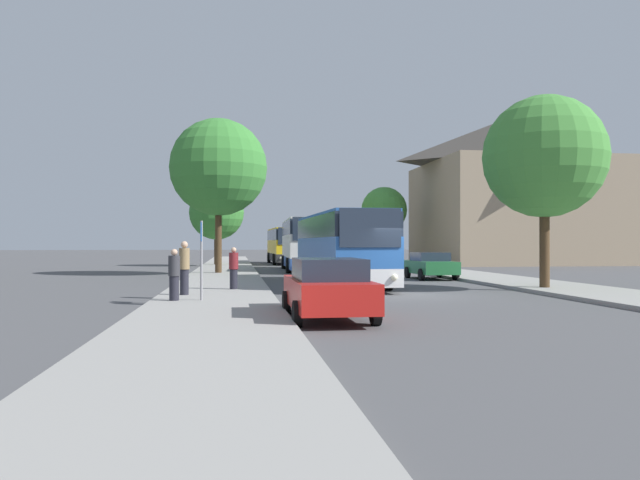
% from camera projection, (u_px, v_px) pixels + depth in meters
% --- Properties ---
extents(ground_plane, '(300.00, 300.00, 0.00)m').
position_uv_depth(ground_plane, '(408.00, 296.00, 22.99)').
color(ground_plane, '#4C4C4F').
rests_on(ground_plane, ground).
extents(sidewalk_left, '(4.00, 120.00, 0.15)m').
position_uv_depth(sidewalk_left, '(216.00, 296.00, 22.04)').
color(sidewalk_left, gray).
rests_on(sidewalk_left, ground_plane).
extents(sidewalk_right, '(4.00, 120.00, 0.15)m').
position_uv_depth(sidewalk_right, '(585.00, 292.00, 23.93)').
color(sidewalk_right, gray).
rests_on(sidewalk_right, ground_plane).
extents(building_right_background, '(16.29, 15.03, 13.93)m').
position_uv_depth(building_right_background, '(515.00, 189.00, 58.59)').
color(building_right_background, gray).
rests_on(building_right_background, ground_plane).
extents(bus_front, '(3.06, 11.69, 3.25)m').
position_uv_depth(bus_front, '(341.00, 247.00, 28.66)').
color(bus_front, silver).
rests_on(bus_front, ground_plane).
extents(bus_middle, '(3.09, 11.37, 3.54)m').
position_uv_depth(bus_middle, '(304.00, 244.00, 43.41)').
color(bus_middle, '#2D519E').
rests_on(bus_middle, ground_plane).
extents(bus_rear, '(2.92, 10.53, 3.26)m').
position_uv_depth(bus_rear, '(285.00, 245.00, 57.54)').
color(bus_rear, '#2D2D2D').
rests_on(bus_rear, ground_plane).
extents(parked_car_left_curb, '(2.08, 4.61, 1.55)m').
position_uv_depth(parked_car_left_curb, '(328.00, 288.00, 15.91)').
color(parked_car_left_curb, red).
rests_on(parked_car_left_curb, ground_plane).
extents(parked_car_right_near, '(2.11, 3.98, 1.43)m').
position_uv_depth(parked_car_right_near, '(431.00, 265.00, 33.43)').
color(parked_car_right_near, '#236B38').
rests_on(parked_car_right_near, ground_plane).
extents(bus_stop_sign, '(0.08, 0.45, 2.50)m').
position_uv_depth(bus_stop_sign, '(201.00, 251.00, 19.58)').
color(bus_stop_sign, gray).
rests_on(bus_stop_sign, sidewalk_left).
extents(pedestrian_waiting_near, '(0.36, 0.36, 1.61)m').
position_uv_depth(pedestrian_waiting_near, '(174.00, 275.00, 19.44)').
color(pedestrian_waiting_near, '#23232D').
rests_on(pedestrian_waiting_near, sidewalk_left).
extents(pedestrian_waiting_far, '(0.36, 0.36, 1.86)m').
position_uv_depth(pedestrian_waiting_far, '(184.00, 268.00, 21.56)').
color(pedestrian_waiting_far, '#23232D').
rests_on(pedestrian_waiting_far, sidewalk_left).
extents(pedestrian_walking_back, '(0.36, 0.36, 1.63)m').
position_uv_depth(pedestrian_walking_back, '(234.00, 268.00, 24.23)').
color(pedestrian_walking_back, '#23232D').
rests_on(pedestrian_walking_back, sidewalk_left).
extents(tree_left_near, '(4.54, 4.54, 6.60)m').
position_uv_depth(tree_left_near, '(217.00, 213.00, 51.90)').
color(tree_left_near, '#47331E').
rests_on(tree_left_near, sidewalk_left).
extents(tree_left_far, '(5.86, 5.86, 9.29)m').
position_uv_depth(tree_left_far, '(218.00, 167.00, 37.56)').
color(tree_left_far, '#47331E').
rests_on(tree_left_far, sidewalk_left).
extents(tree_right_near, '(4.29, 4.29, 7.04)m').
position_uv_depth(tree_right_near, '(384.00, 210.00, 58.43)').
color(tree_right_near, '#47331E').
rests_on(tree_right_near, sidewalk_right).
extents(tree_right_mid, '(4.95, 4.95, 7.78)m').
position_uv_depth(tree_right_mid, '(544.00, 157.00, 25.24)').
color(tree_right_mid, '#47331E').
rests_on(tree_right_mid, sidewalk_right).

